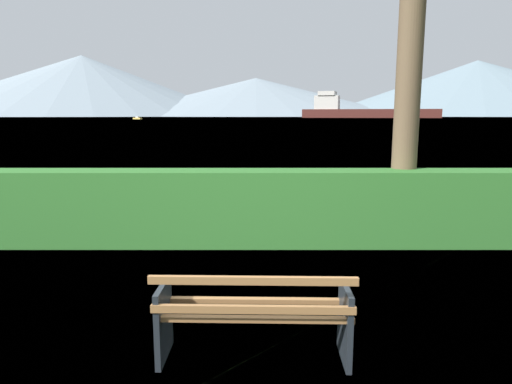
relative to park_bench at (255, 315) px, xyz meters
name	(u,v)px	position (x,y,z in m)	size (l,w,h in m)	color
ground_plane	(255,357)	(0.00, 0.06, -0.43)	(1400.00, 1400.00, 0.00)	#4C6B33
water_surface	(257,118)	(0.00, 306.62, -0.42)	(620.00, 620.00, 0.00)	slate
park_bench	(255,315)	(0.00, 0.00, 0.00)	(1.69, 0.61, 0.87)	olive
hedge_row	(256,208)	(0.00, 3.64, 0.20)	(13.06, 0.68, 1.24)	#2D6B28
cargo_ship_large	(360,110)	(65.71, 288.82, 4.26)	(84.44, 37.14, 16.77)	#471E19
sailboat_mid	(138,118)	(-52.77, 200.10, 0.04)	(4.40, 3.33, 1.28)	gold
distant_hills	(267,90)	(13.19, 583.52, 32.74)	(893.03, 408.58, 74.79)	gray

